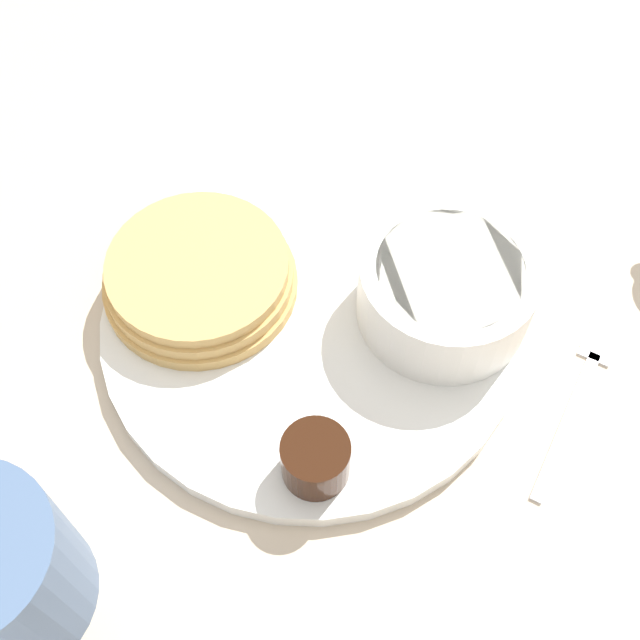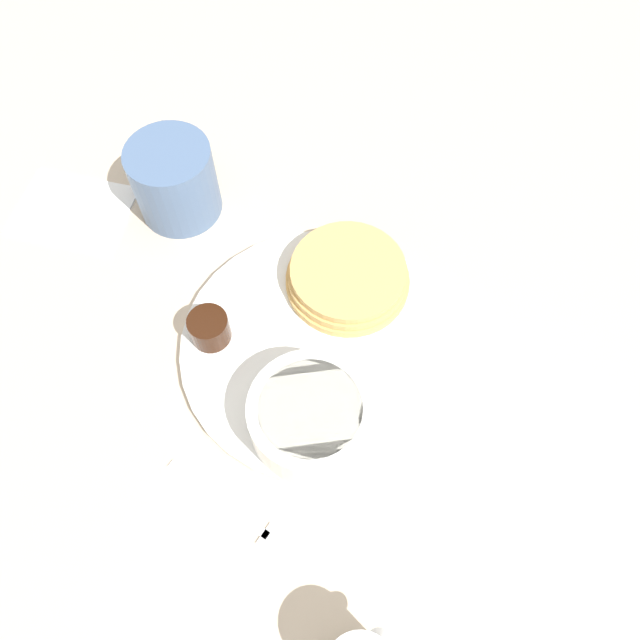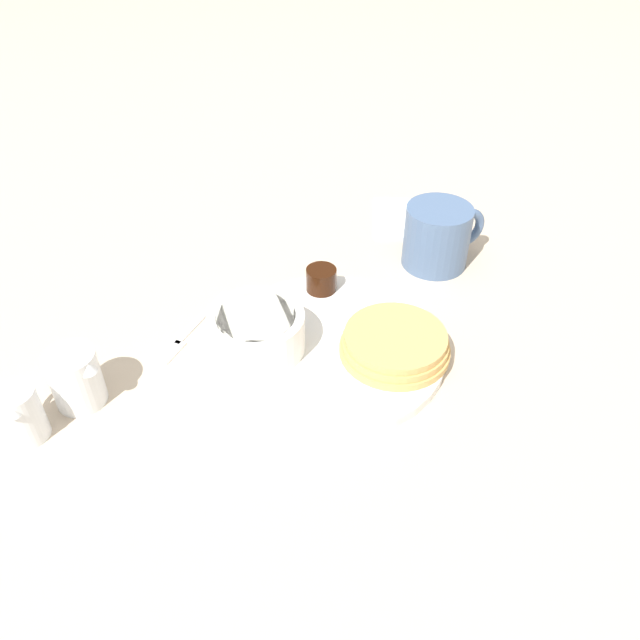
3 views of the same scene
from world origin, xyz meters
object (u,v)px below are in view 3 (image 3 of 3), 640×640
object	(u,v)px
plate	(330,347)
bowl	(257,330)
fork	(186,333)
coffee_mug	(438,236)
creamer_pitcher_near	(75,378)
creamer_pitcher_far	(21,413)

from	to	relation	value
plate	bowl	distance (m)	0.09
bowl	fork	distance (m)	0.10
plate	coffee_mug	world-z (taller)	coffee_mug
bowl	fork	size ratio (longest dim) A/B	0.78
creamer_pitcher_near	plate	bearing A→B (deg)	-69.30
plate	coffee_mug	distance (m)	0.23
plate	fork	bearing A→B (deg)	84.91
fork	creamer_pitcher_near	bearing A→B (deg)	143.20
creamer_pitcher_near	fork	xyz separation A→B (m)	(0.11, -0.08, -0.03)
bowl	fork	bearing A→B (deg)	72.35
coffee_mug	creamer_pitcher_near	size ratio (longest dim) A/B	1.51
creamer_pitcher_far	creamer_pitcher_near	bearing A→B (deg)	-34.75
bowl	creamer_pitcher_far	world-z (taller)	creamer_pitcher_far
coffee_mug	bowl	bearing A→B (deg)	133.92
plate	fork	distance (m)	0.17
creamer_pitcher_near	fork	world-z (taller)	creamer_pitcher_near
bowl	creamer_pitcher_near	world-z (taller)	creamer_pitcher_near
bowl	creamer_pitcher_near	distance (m)	0.19
creamer_pitcher_far	fork	size ratio (longest dim) A/B	0.45
coffee_mug	creamer_pitcher_near	world-z (taller)	coffee_mug
coffee_mug	fork	xyz separation A→B (m)	(-0.17, 0.30, -0.04)
plate	creamer_pitcher_far	world-z (taller)	creamer_pitcher_far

